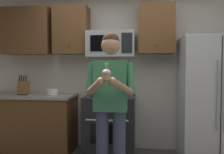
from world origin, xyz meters
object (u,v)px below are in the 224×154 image
(knife_block, at_px, (23,88))
(oven_range, at_px, (110,125))
(microwave, at_px, (111,44))
(refrigerator, at_px, (212,99))
(cupcake, at_px, (106,74))
(bowl_large_white, at_px, (52,92))
(person, at_px, (111,99))

(knife_block, bearing_deg, oven_range, 1.21)
(microwave, xyz_separation_m, refrigerator, (1.50, -0.16, -0.82))
(oven_range, height_order, cupcake, cupcake)
(bowl_large_white, xyz_separation_m, cupcake, (1.06, -1.24, 0.33))
(refrigerator, bearing_deg, oven_range, 178.50)
(microwave, distance_m, refrigerator, 1.72)
(microwave, bearing_deg, knife_block, -173.89)
(microwave, bearing_deg, person, -83.23)
(oven_range, relative_size, cupcake, 5.36)
(refrigerator, xyz_separation_m, knife_block, (-2.89, 0.01, 0.13))
(knife_block, height_order, person, person)
(bowl_large_white, xyz_separation_m, person, (1.06, -0.91, 0.03))
(microwave, distance_m, cupcake, 1.40)
(bowl_large_white, height_order, person, person)
(bowl_large_white, bearing_deg, oven_range, -1.48)
(person, bearing_deg, oven_range, 97.68)
(bowl_large_white, relative_size, person, 0.11)
(oven_range, xyz_separation_m, person, (0.12, -0.88, 0.53))
(oven_range, height_order, microwave, microwave)
(microwave, height_order, knife_block, microwave)
(refrigerator, xyz_separation_m, bowl_large_white, (-2.44, 0.06, 0.07))
(microwave, bearing_deg, refrigerator, -6.03)
(oven_range, relative_size, knife_block, 2.91)
(oven_range, distance_m, refrigerator, 1.56)
(knife_block, xyz_separation_m, bowl_large_white, (0.45, 0.05, -0.07))
(refrigerator, height_order, person, refrigerator)
(refrigerator, distance_m, bowl_large_white, 2.44)
(oven_range, xyz_separation_m, cupcake, (0.12, -1.21, 0.83))
(knife_block, distance_m, bowl_large_white, 0.46)
(knife_block, bearing_deg, cupcake, -38.10)
(knife_block, distance_m, cupcake, 1.94)
(refrigerator, xyz_separation_m, cupcake, (-1.38, -1.17, 0.39))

